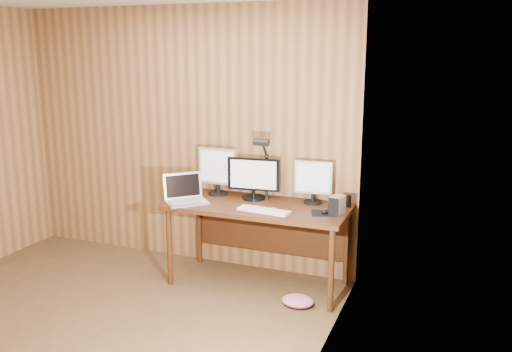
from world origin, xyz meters
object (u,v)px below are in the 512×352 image
Objects in this scene: monitor_left at (218,170)px; hard_drive at (337,205)px; keyboard at (264,210)px; desk_lamp at (264,159)px; speaker at (349,201)px; laptop at (185,195)px; desk at (261,216)px; mouse at (325,211)px; monitor_right at (313,181)px; monitor_center at (254,178)px; phone at (271,209)px.

monitor_left is 1.22m from hard_drive.
desk_lamp is (-0.12, 0.32, 0.37)m from keyboard.
hard_drive is at bearing -100.39° from speaker.
laptop reaches higher than keyboard.
laptop reaches higher than hard_drive.
desk is 0.70m from laptop.
laptop is at bearing 176.02° from mouse.
monitor_right is at bearing -179.92° from speaker.
hard_drive is (1.19, -0.22, -0.16)m from monitor_left.
mouse is at bearing -118.27° from speaker.
monitor_right is 3.54× the size of speaker.
monitor_center is 0.85m from hard_drive.
monitor_center is 0.45m from keyboard.
hard_drive is (0.71, -0.10, 0.20)m from desk.
monitor_center is at bearing 178.51° from hard_drive.
mouse is at bearing 21.40° from keyboard.
desk_lamp reaches higher than laptop.
hard_drive is (0.27, -0.25, -0.13)m from monitor_right.
desk_lamp is at bearing -174.01° from speaker.
phone is at bearing -42.24° from laptop.
monitor_right reaches higher than mouse.
laptop is (-1.08, -0.37, -0.14)m from monitor_right.
monitor_right reaches higher than desk.
desk is 0.51m from desk_lamp.
desk is 3.64× the size of monitor_left.
hard_drive is at bearing -6.86° from monitor_left.
monitor_center is 0.88m from speaker.
desk is 2.59× the size of desk_lamp.
monitor_left is 0.91m from monitor_right.
monitor_left reaches higher than keyboard.
monitor_right is 3.38× the size of mouse.
mouse is 0.30m from speaker.
hard_drive is at bearing -39.59° from laptop.
desk_lamp is (0.48, -0.05, 0.14)m from monitor_left.
speaker is (0.60, 0.34, 0.05)m from phone.
speaker is (0.14, 0.26, 0.03)m from mouse.
monitor_center reaches higher than laptop.
mouse is 0.11m from hard_drive.
monitor_right reaches higher than hard_drive.
monitor_left is 0.74m from keyboard.
phone is (-0.55, -0.09, -0.07)m from hard_drive.
monitor_center is at bearing 154.95° from mouse.
speaker is at bearing 40.55° from phone.
laptop is 4.08× the size of speaker.
speaker reaches higher than desk.
laptop is at bearing -162.84° from hard_drive.
monitor_center reaches higher than mouse.
desk_lamp is (-0.71, 0.17, 0.30)m from hard_drive.
laptop reaches higher than speaker.
hard_drive is 0.56m from phone.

